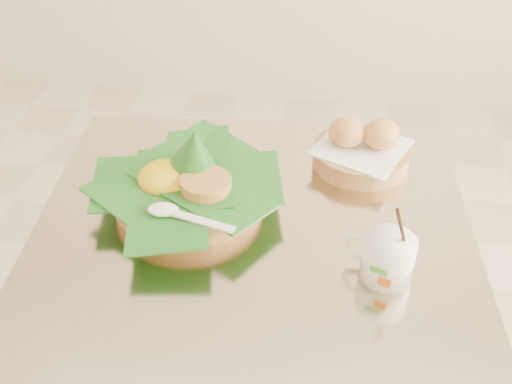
# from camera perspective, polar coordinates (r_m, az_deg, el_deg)

# --- Properties ---
(cafe_table) EXTENTS (0.75, 0.75, 0.75)m
(cafe_table) POSITION_cam_1_polar(r_m,az_deg,el_deg) (1.17, -0.31, -11.99)
(cafe_table) COLOR gray
(cafe_table) RESTS_ON floor
(rice_basket) EXTENTS (0.31, 0.31, 0.16)m
(rice_basket) POSITION_cam_1_polar(r_m,az_deg,el_deg) (1.06, -6.13, 0.92)
(rice_basket) COLOR #B2814C
(rice_basket) RESTS_ON cafe_table
(bread_basket) EXTENTS (0.19, 0.19, 0.09)m
(bread_basket) POSITION_cam_1_polar(r_m,az_deg,el_deg) (1.17, 9.38, 3.80)
(bread_basket) COLOR #B2814C
(bread_basket) RESTS_ON cafe_table
(coffee_mug) EXTENTS (0.10, 0.08, 0.13)m
(coffee_mug) POSITION_cam_1_polar(r_m,az_deg,el_deg) (0.94, 11.54, -5.62)
(coffee_mug) COLOR white
(coffee_mug) RESTS_ON cafe_table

